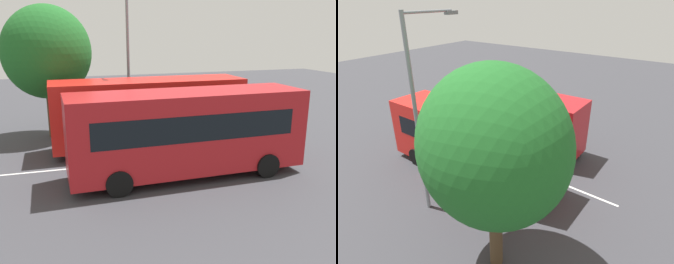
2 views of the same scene
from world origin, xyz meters
TOP-DOWN VIEW (x-y plane):
  - ground_plane at (0.00, 0.00)m, footprint 67.65×67.65m
  - bus_far_left at (0.72, -2.01)m, footprint 9.20×2.62m
  - bus_center_left at (0.28, 1.99)m, footprint 9.22×2.69m
  - pedestrian at (5.36, 0.89)m, footprint 0.37×0.37m
  - street_lamp at (-0.03, 4.85)m, footprint 0.20×2.59m
  - depot_tree at (-4.20, 5.68)m, footprint 4.59×4.13m
  - lane_stripe_outer_left at (0.00, 0.00)m, footprint 13.64×0.64m

SIDE VIEW (x-z plane):
  - ground_plane at x=0.00m, z-range 0.00..0.00m
  - lane_stripe_outer_left at x=0.00m, z-range 0.00..0.01m
  - pedestrian at x=5.36m, z-range 0.17..1.98m
  - bus_far_left at x=0.72m, z-range 0.16..3.51m
  - bus_center_left at x=0.28m, z-range 0.16..3.51m
  - depot_tree at x=-4.20m, z-range 1.03..7.95m
  - street_lamp at x=-0.03m, z-range 0.61..8.58m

